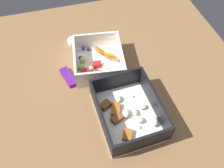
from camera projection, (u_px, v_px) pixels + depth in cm
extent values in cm
cube|color=brown|center=(110.00, 88.00, 64.96)|extent=(80.00, 80.00, 2.00)
cube|color=white|center=(128.00, 115.00, 58.43)|extent=(19.18, 15.30, 0.60)
cube|color=black|center=(143.00, 142.00, 50.84)|extent=(1.30, 14.43, 5.69)
cube|color=black|center=(116.00, 81.00, 60.98)|extent=(1.30, 14.43, 5.69)
cube|color=black|center=(101.00, 117.00, 54.60)|extent=(17.31, 1.44, 5.69)
cube|color=black|center=(155.00, 101.00, 57.21)|extent=(17.31, 1.44, 5.69)
ellipsoid|color=beige|center=(139.00, 119.00, 56.41)|extent=(2.92, 3.07, 1.26)
ellipsoid|color=beige|center=(143.00, 107.00, 58.74)|extent=(1.55, 2.10, 1.00)
ellipsoid|color=beige|center=(126.00, 113.00, 57.41)|extent=(3.12, 2.70, 1.31)
ellipsoid|color=beige|center=(154.00, 121.00, 56.03)|extent=(3.03, 2.38, 1.36)
ellipsoid|color=beige|center=(119.00, 99.00, 60.16)|extent=(2.38, 1.95, 1.03)
ellipsoid|color=beige|center=(135.00, 112.00, 57.78)|extent=(2.26, 1.66, 1.08)
cube|color=brown|center=(105.00, 105.00, 59.00)|extent=(3.10, 3.44, 1.41)
cube|color=#AD5B1E|center=(126.00, 135.00, 54.28)|extent=(3.50, 3.17, 1.07)
cube|color=brown|center=(117.00, 119.00, 56.61)|extent=(2.83, 3.27, 1.55)
cube|color=#AD5B1E|center=(116.00, 109.00, 58.42)|extent=(4.06, 3.30, 1.16)
cube|color=#387A33|center=(134.00, 97.00, 61.28)|extent=(0.60, 0.40, 0.20)
cube|color=#387A33|center=(141.00, 128.00, 55.93)|extent=(0.60, 0.40, 0.20)
cube|color=#387A33|center=(140.00, 120.00, 57.14)|extent=(0.60, 0.40, 0.20)
cube|color=white|center=(99.00, 64.00, 68.59)|extent=(17.01, 15.59, 0.60)
cube|color=white|center=(101.00, 78.00, 61.94)|extent=(2.40, 13.64, 5.12)
cube|color=white|center=(96.00, 40.00, 70.65)|extent=(2.40, 13.64, 5.12)
cube|color=white|center=(75.00, 60.00, 65.75)|extent=(14.09, 2.46, 5.12)
cube|color=white|center=(121.00, 55.00, 66.84)|extent=(14.09, 2.46, 5.12)
ellipsoid|color=orange|center=(100.00, 51.00, 68.20)|extent=(6.07, 5.81, 4.46)
ellipsoid|color=orange|center=(111.00, 56.00, 67.13)|extent=(5.19, 5.30, 4.26)
cube|color=red|center=(99.00, 76.00, 64.37)|extent=(3.77, 3.44, 1.83)
cube|color=#F4EACC|center=(116.00, 69.00, 65.88)|extent=(2.78, 3.40, 1.83)
cube|color=red|center=(97.00, 65.00, 67.16)|extent=(2.01, 2.56, 1.45)
cube|color=#F4EACC|center=(105.00, 70.00, 65.78)|extent=(3.30, 3.22, 1.59)
sphere|color=#9ECC60|center=(81.00, 67.00, 66.43)|extent=(1.90, 1.90, 1.90)
sphere|color=#9ECC60|center=(83.00, 60.00, 68.07)|extent=(1.79, 1.79, 1.79)
sphere|color=#9ECC60|center=(91.00, 68.00, 66.14)|extent=(1.68, 1.68, 1.68)
cone|color=red|center=(86.00, 74.00, 64.57)|extent=(2.76, 2.76, 2.21)
sphere|color=navy|center=(81.00, 58.00, 68.99)|extent=(1.18, 1.18, 1.18)
sphere|color=navy|center=(83.00, 49.00, 71.29)|extent=(1.05, 1.05, 1.05)
sphere|color=navy|center=(89.00, 49.00, 71.22)|extent=(1.18, 1.18, 1.18)
cube|color=#51197A|center=(68.00, 77.00, 65.38)|extent=(7.39, 4.21, 1.20)
cylinder|color=white|center=(73.00, 41.00, 73.95)|extent=(3.40, 3.40, 1.42)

